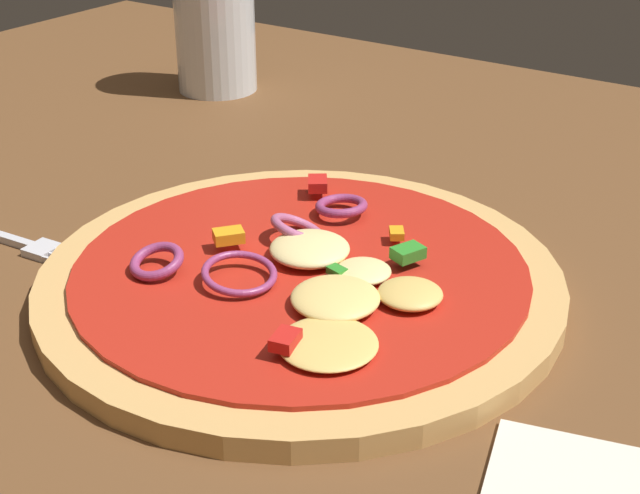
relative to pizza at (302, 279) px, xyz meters
The scene contains 4 objects.
dining_table 0.06m from the pizza, 144.78° to the right, with size 1.19×1.07×0.03m.
pizza is the anchor object (origin of this frame).
fork 0.20m from the pizza, 164.45° to the right, with size 0.17×0.03×0.00m.
beer_glass 0.40m from the pizza, 136.91° to the left, with size 0.07×0.07×0.14m.
Camera 1 is at (0.31, -0.33, 0.29)m, focal length 50.67 mm.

